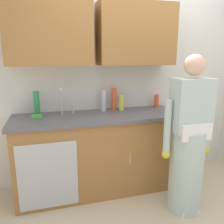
# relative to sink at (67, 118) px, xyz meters

# --- Properties ---
(ground_plane) EXTENTS (9.00, 9.00, 0.00)m
(ground_plane) POSITION_rel_sink_xyz_m (0.92, -0.71, -0.93)
(ground_plane) COLOR beige
(kitchen_wall_with_uppers) EXTENTS (4.80, 0.44, 2.70)m
(kitchen_wall_with_uppers) POSITION_rel_sink_xyz_m (0.78, 0.29, 0.55)
(kitchen_wall_with_uppers) COLOR silver
(kitchen_wall_with_uppers) RESTS_ON ground
(counter_cabinet) EXTENTS (1.90, 0.62, 0.90)m
(counter_cabinet) POSITION_rel_sink_xyz_m (0.36, -0.01, -0.48)
(counter_cabinet) COLOR #9E6B38
(counter_cabinet) RESTS_ON ground
(countertop) EXTENTS (1.96, 0.66, 0.04)m
(countertop) POSITION_rel_sink_xyz_m (0.37, -0.01, -0.01)
(countertop) COLOR #595960
(countertop) RESTS_ON counter_cabinet
(sink) EXTENTS (0.50, 0.36, 0.35)m
(sink) POSITION_rel_sink_xyz_m (0.00, 0.00, 0.00)
(sink) COLOR #B7BABF
(sink) RESTS_ON counter_cabinet
(person_at_sink) EXTENTS (0.55, 0.34, 1.62)m
(person_at_sink) POSITION_rel_sink_xyz_m (1.15, -0.65, -0.23)
(person_at_sink) COLOR white
(person_at_sink) RESTS_ON ground
(bottle_water_tall) EXTENTS (0.06, 0.06, 0.27)m
(bottle_water_tall) POSITION_rel_sink_xyz_m (0.61, 0.20, 0.15)
(bottle_water_tall) COLOR #E05933
(bottle_water_tall) RESTS_ON countertop
(bottle_cleaner_spray) EXTENTS (0.06, 0.06, 0.17)m
(bottle_cleaner_spray) POSITION_rel_sink_xyz_m (1.20, 0.20, 0.10)
(bottle_cleaner_spray) COLOR #E05933
(bottle_cleaner_spray) RESTS_ON countertop
(bottle_water_short) EXTENTS (0.06, 0.06, 0.27)m
(bottle_water_short) POSITION_rel_sink_xyz_m (0.47, 0.17, 0.15)
(bottle_water_short) COLOR silver
(bottle_water_short) RESTS_ON countertop
(bottle_dish_liquid) EXTENTS (0.07, 0.07, 0.20)m
(bottle_dish_liquid) POSITION_rel_sink_xyz_m (0.70, 0.15, 0.11)
(bottle_dish_liquid) COLOR #D8D14C
(bottle_dish_liquid) RESTS_ON countertop
(bottle_soap) EXTENTS (0.07, 0.07, 0.27)m
(bottle_soap) POSITION_rel_sink_xyz_m (-0.31, 0.18, 0.15)
(bottle_soap) COLOR #2D8C4C
(bottle_soap) RESTS_ON countertop
(cup_by_sink) EXTENTS (0.08, 0.08, 0.10)m
(cup_by_sink) POSITION_rel_sink_xyz_m (1.29, -0.19, 0.07)
(cup_by_sink) COLOR #33478C
(cup_by_sink) RESTS_ON countertop
(sponge) EXTENTS (0.11, 0.07, 0.03)m
(sponge) POSITION_rel_sink_xyz_m (-0.32, 0.06, 0.03)
(sponge) COLOR #4CBF4C
(sponge) RESTS_ON countertop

